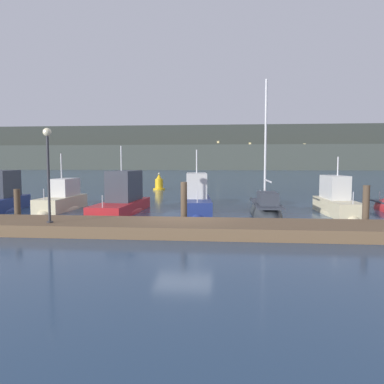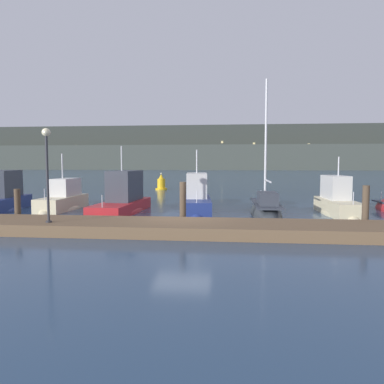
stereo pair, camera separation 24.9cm
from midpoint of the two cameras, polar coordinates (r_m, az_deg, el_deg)
name	(u,v)px [view 2 (the right image)]	position (r m, az deg, el deg)	size (l,w,h in m)	color
ground_plane	(182,227)	(16.30, -1.03, -5.31)	(400.00, 400.00, 0.00)	navy
dock	(177,228)	(14.80, -1.76, -5.44)	(39.98, 2.80, 0.45)	brown
mooring_pile_1	(18,206)	(18.86, -24.69, -1.96)	(0.28, 0.28, 1.58)	#4C3D2D
mooring_pile_2	(183,204)	(16.31, -0.97, -1.86)	(0.28, 0.28, 1.94)	#4C3D2D
mooring_pile_3	(365,208)	(17.15, 25.30, -2.15)	(0.28, 0.28, 1.84)	#4C3D2D
motorboat_berth_2	(0,203)	(24.23, -27.01, -1.49)	(2.77, 5.85, 4.18)	navy
motorboat_berth_3	(63,204)	(23.30, -18.75, -1.74)	(1.64, 4.76, 3.83)	beige
motorboat_berth_4	(122,205)	(21.22, -10.24, -1.99)	(2.24, 6.52, 4.31)	red
motorboat_berth_5	(197,207)	(20.51, 1.07, -2.23)	(2.12, 5.66, 4.16)	navy
sailboat_berth_6	(266,213)	(20.31, 11.52, -3.10)	(1.65, 6.11, 7.94)	#2D3338
motorboat_berth_7	(337,208)	(21.46, 21.58, -2.24)	(1.70, 5.21, 3.66)	beige
channel_buoy	(161,184)	(37.81, -4.52, 1.28)	(1.18, 1.18, 1.73)	gold
dock_lamppost	(47,159)	(15.45, -20.81, 4.72)	(0.32, 0.32, 3.65)	#2D2D33
hillside_backdrop	(219,150)	(141.33, 4.15, 6.46)	(240.00, 23.00, 16.06)	#333833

